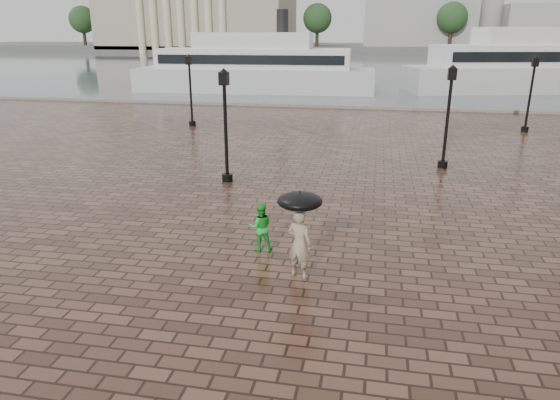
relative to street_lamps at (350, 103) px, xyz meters
The scene contains 13 objects.
ground 17.72m from the street_lamps, 85.10° to the right, with size 300.00×300.00×0.00m, color #342017.
harbour_water 74.55m from the street_lamps, 88.85° to the left, with size 240.00×240.00×0.00m, color #465056.
quay_edge 14.76m from the street_lamps, 84.09° to the left, with size 80.00×0.60×0.30m, color slate.
far_shore 142.51m from the street_lamps, 89.40° to the left, with size 300.00×60.00×2.00m, color #4C4C47.
museum 138.40m from the street_lamps, 112.83° to the left, with size 57.00×32.50×26.00m.
distant_skyline 141.67m from the street_lamps, 69.46° to the left, with size 102.50×22.00×33.00m.
far_trees 120.72m from the street_lamps, 89.29° to the left, with size 188.00×8.00×13.50m.
street_lamps is the anchor object (origin of this frame).
adult_pedestrian 15.40m from the street_lamps, 91.02° to the right, with size 0.65×0.42×1.78m, color tan.
child_pedestrian 14.13m from the street_lamps, 96.48° to the right, with size 0.68×0.53×1.40m, color green.
ferry_near 27.11m from the street_lamps, 114.44° to the left, with size 24.55×6.83×7.98m.
ferry_far 34.77m from the street_lamps, 60.25° to the left, with size 27.14×12.58×8.66m.
umbrella 15.33m from the street_lamps, 91.02° to the right, with size 1.10×1.10×1.17m.
Camera 1 is at (-0.08, -9.06, 5.86)m, focal length 32.00 mm.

